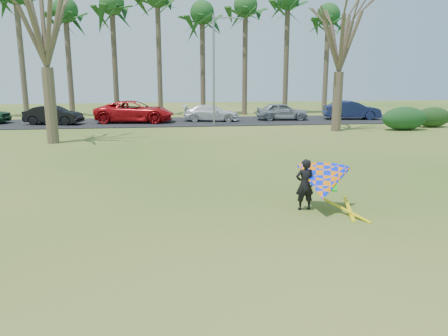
{
  "coord_description": "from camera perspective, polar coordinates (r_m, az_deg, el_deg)",
  "views": [
    {
      "loc": [
        -1.74,
        -10.63,
        3.86
      ],
      "look_at": [
        0.0,
        2.0,
        1.1
      ],
      "focal_mm": 35.0,
      "sensor_mm": 36.0,
      "label": 1
    }
  ],
  "objects": [
    {
      "name": "car_5",
      "position": [
        38.95,
        16.33,
        7.28
      ],
      "size": [
        4.88,
        2.3,
        1.55
      ],
      "primitive_type": "imported",
      "rotation": [
        0.0,
        0.0,
        1.42
      ],
      "color": "#171F46",
      "rests_on": "parking_strip"
    },
    {
      "name": "kite_flyer",
      "position": [
        12.64,
        12.64,
        -1.91
      ],
      "size": [
        2.13,
        2.39,
        2.02
      ],
      "color": "black",
      "rests_on": "ground"
    },
    {
      "name": "ground",
      "position": [
        11.44,
        1.38,
        -7.51
      ],
      "size": [
        100.0,
        100.0,
        0.0
      ],
      "primitive_type": "plane",
      "color": "#235512",
      "rests_on": "ground"
    },
    {
      "name": "palm_7",
      "position": [
        42.76,
        2.82,
        20.25
      ],
      "size": [
        4.84,
        4.84,
        11.54
      ],
      "color": "#503D30",
      "rests_on": "ground"
    },
    {
      "name": "hedge_far",
      "position": [
        35.65,
        25.64,
        6.0
      ],
      "size": [
        2.65,
        1.25,
        1.47
      ],
      "primitive_type": "ellipsoid",
      "color": "#163312",
      "rests_on": "ground"
    },
    {
      "name": "bare_tree_right",
      "position": [
        31.06,
        15.04,
        16.82
      ],
      "size": [
        6.27,
        6.27,
        9.21
      ],
      "color": "#46362A",
      "rests_on": "ground"
    },
    {
      "name": "car_1",
      "position": [
        35.96,
        -21.39,
        6.46
      ],
      "size": [
        4.54,
        2.48,
        1.42
      ],
      "primitive_type": "imported",
      "rotation": [
        0.0,
        0.0,
        1.33
      ],
      "color": "black",
      "rests_on": "parking_strip"
    },
    {
      "name": "palm_9",
      "position": [
        44.82,
        13.49,
        18.7
      ],
      "size": [
        4.84,
        4.84,
        10.84
      ],
      "color": "brown",
      "rests_on": "ground"
    },
    {
      "name": "palm_6",
      "position": [
        42.13,
        -2.87,
        19.44
      ],
      "size": [
        4.84,
        4.84,
        10.84
      ],
      "color": "#48392B",
      "rests_on": "ground"
    },
    {
      "name": "palm_4",
      "position": [
        42.27,
        -14.45,
        20.0
      ],
      "size": [
        4.84,
        4.84,
        11.54
      ],
      "color": "#46382A",
      "rests_on": "ground"
    },
    {
      "name": "parking_strip",
      "position": [
        35.88,
        -5.06,
        6.05
      ],
      "size": [
        46.0,
        7.0,
        0.06
      ],
      "primitive_type": "cube",
      "color": "black",
      "rests_on": "ground"
    },
    {
      "name": "palm_3",
      "position": [
        42.77,
        -20.02,
        18.65
      ],
      "size": [
        4.84,
        4.84,
        10.84
      ],
      "color": "#4B3A2D",
      "rests_on": "ground"
    },
    {
      "name": "car_4",
      "position": [
        37.13,
        7.58,
        7.36
      ],
      "size": [
        4.36,
        2.0,
        1.45
      ],
      "primitive_type": "imported",
      "rotation": [
        0.0,
        0.0,
        1.5
      ],
      "color": "gray",
      "rests_on": "parking_strip"
    },
    {
      "name": "bare_tree_left",
      "position": [
        26.56,
        -22.59,
        17.94
      ],
      "size": [
        6.6,
        6.6,
        9.7
      ],
      "color": "brown",
      "rests_on": "ground"
    },
    {
      "name": "streetlight",
      "position": [
        32.87,
        -1.07,
        13.27
      ],
      "size": [
        2.28,
        0.18,
        8.0
      ],
      "color": "gray",
      "rests_on": "ground"
    },
    {
      "name": "car_2",
      "position": [
        35.67,
        -11.59,
        7.24
      ],
      "size": [
        6.48,
        3.61,
        1.71
      ],
      "primitive_type": "imported",
      "rotation": [
        0.0,
        0.0,
        1.44
      ],
      "color": "red",
      "rests_on": "parking_strip"
    },
    {
      "name": "car_3",
      "position": [
        36.01,
        -1.67,
        7.21
      ],
      "size": [
        4.78,
        2.56,
        1.32
      ],
      "primitive_type": "imported",
      "rotation": [
        0.0,
        0.0,
        1.41
      ],
      "color": "white",
      "rests_on": "parking_strip"
    },
    {
      "name": "palm_8",
      "position": [
        43.76,
        8.35,
        20.86
      ],
      "size": [
        4.84,
        4.84,
        12.24
      ],
      "color": "#48392B",
      "rests_on": "ground"
    },
    {
      "name": "hedge_near",
      "position": [
        33.03,
        22.51,
        6.0
      ],
      "size": [
        3.25,
        1.47,
        1.62
      ],
      "primitive_type": "ellipsoid",
      "color": "#153A19",
      "rests_on": "ground"
    }
  ]
}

